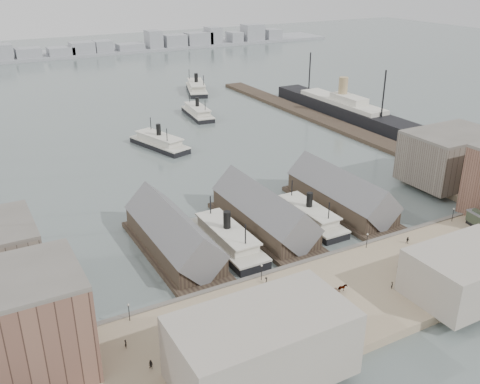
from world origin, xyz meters
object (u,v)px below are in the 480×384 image
ferry_docked_west (227,238)px  ocean_steamer (342,107)px  horse_cart_right (411,265)px  horse_cart_center (340,289)px  horse_cart_left (212,332)px

ferry_docked_west → ocean_steamer: bearing=39.1°
ferry_docked_west → horse_cart_right: (30.26, -32.48, 0.40)m
horse_cart_center → horse_cart_right: horse_cart_center is taller
ferry_docked_west → ocean_steamer: 135.31m
ferry_docked_west → horse_cart_center: 33.83m
ocean_steamer → horse_cart_center: (-94.96, -117.64, -1.00)m
ocean_steamer → ferry_docked_west: bearing=-140.9°
ferry_docked_west → horse_cart_center: ferry_docked_west is taller
horse_cart_center → ocean_steamer: bearing=-35.3°
ferry_docked_west → horse_cart_left: ferry_docked_west is taller
horse_cart_center → horse_cart_right: size_ratio=1.05×
ferry_docked_west → ocean_steamer: size_ratio=0.32×
ferry_docked_west → horse_cart_center: bearing=-72.7°
ferry_docked_west → ocean_steamer: ocean_steamer is taller
ferry_docked_west → horse_cart_left: size_ratio=6.03×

